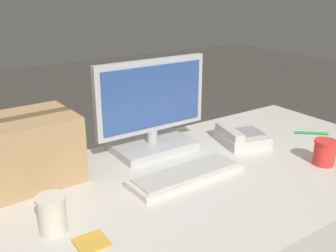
{
  "coord_description": "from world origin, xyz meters",
  "views": [
    {
      "loc": [
        -0.82,
        -0.99,
        1.36
      ],
      "look_at": [
        -0.04,
        0.16,
        0.86
      ],
      "focal_mm": 42.0,
      "sensor_mm": 36.0,
      "label": 1
    }
  ],
  "objects": [
    {
      "name": "monitor",
      "position": [
        -0.02,
        0.3,
        0.87
      ],
      "size": [
        0.49,
        0.22,
        0.38
      ],
      "color": "#B7B7B7",
      "rests_on": "office_desk"
    },
    {
      "name": "paper_cup_left",
      "position": [
        -0.55,
        -0.03,
        0.77
      ],
      "size": [
        0.08,
        0.08,
        0.11
      ],
      "color": "beige",
      "rests_on": "office_desk"
    },
    {
      "name": "desk_phone",
      "position": [
        0.34,
        0.14,
        0.74
      ],
      "size": [
        0.23,
        0.23,
        0.07
      ],
      "rotation": [
        0.0,
        0.0,
        -0.26
      ],
      "color": "beige",
      "rests_on": "office_desk"
    },
    {
      "name": "paper_cup_right",
      "position": [
        0.45,
        -0.19,
        0.76
      ],
      "size": [
        0.09,
        0.09,
        0.1
      ],
      "color": "red",
      "rests_on": "office_desk"
    },
    {
      "name": "cardboard_box",
      "position": [
        -0.55,
        0.3,
        0.83
      ],
      "size": [
        0.41,
        0.27,
        0.24
      ],
      "rotation": [
        0.0,
        0.0,
        0.04
      ],
      "color": "tan",
      "rests_on": "office_desk"
    },
    {
      "name": "sticky_note_pad",
      "position": [
        -0.49,
        -0.15,
        0.72
      ],
      "size": [
        0.08,
        0.08,
        0.01
      ],
      "color": "gold",
      "rests_on": "office_desk"
    },
    {
      "name": "pen_marker",
      "position": [
        0.68,
        0.03,
        0.72
      ],
      "size": [
        0.12,
        0.11,
        0.01
      ],
      "rotation": [
        0.0,
        0.0,
        5.54
      ],
      "color": "#198C33",
      "rests_on": "office_desk"
    },
    {
      "name": "keyboard",
      "position": [
        -0.05,
        0.01,
        0.73
      ],
      "size": [
        0.43,
        0.15,
        0.03
      ],
      "rotation": [
        0.0,
        0.0,
        0.02
      ],
      "color": "beige",
      "rests_on": "office_desk"
    }
  ]
}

